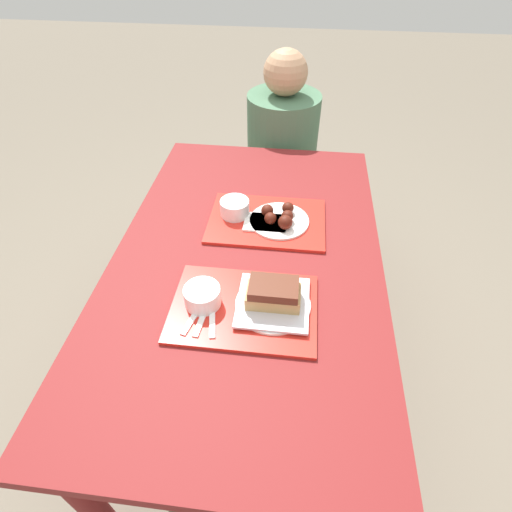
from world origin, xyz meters
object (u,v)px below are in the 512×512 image
object	(u,v)px
tray_far	(267,221)
bowl_coleslaw_near	(202,295)
tray_near	(244,308)
brisket_sandwich_plate	(273,298)
person_seated_across	(283,133)
wings_plate_far	(280,218)
bowl_coleslaw_far	(235,207)

from	to	relation	value
tray_far	bowl_coleslaw_near	distance (m)	0.44
tray_near	bowl_coleslaw_near	world-z (taller)	bowl_coleslaw_near
brisket_sandwich_plate	person_seated_across	world-z (taller)	person_seated_across
tray_near	tray_far	xyz separation A→B (m)	(0.03, 0.41, 0.00)
bowl_coleslaw_near	wings_plate_far	world-z (taller)	same
tray_far	brisket_sandwich_plate	bearing A→B (deg)	-81.98
bowl_coleslaw_near	wings_plate_far	distance (m)	0.44
tray_far	wings_plate_far	xyz separation A→B (m)	(0.05, -0.01, 0.02)
bowl_coleslaw_near	brisket_sandwich_plate	bearing A→B (deg)	4.47
bowl_coleslaw_near	person_seated_across	size ratio (longest dim) A/B	0.16
tray_near	wings_plate_far	bearing A→B (deg)	79.79
bowl_coleslaw_far	wings_plate_far	xyz separation A→B (m)	(0.17, -0.03, -0.01)
tray_far	bowl_coleslaw_far	world-z (taller)	bowl_coleslaw_far
bowl_coleslaw_far	person_seated_across	xyz separation A→B (m)	(0.13, 0.75, -0.07)
bowl_coleslaw_far	person_seated_across	bearing A→B (deg)	80.54
tray_near	brisket_sandwich_plate	xyz separation A→B (m)	(0.08, 0.02, 0.04)
tray_far	wings_plate_far	bearing A→B (deg)	-10.99
tray_near	person_seated_across	xyz separation A→B (m)	(0.03, 1.18, -0.03)
wings_plate_far	tray_near	bearing A→B (deg)	-100.21
bowl_coleslaw_far	wings_plate_far	size ratio (longest dim) A/B	0.49
brisket_sandwich_plate	person_seated_across	size ratio (longest dim) A/B	0.32
tray_far	person_seated_across	world-z (taller)	person_seated_across
person_seated_across	bowl_coleslaw_far	bearing A→B (deg)	-99.46
bowl_coleslaw_near	wings_plate_far	xyz separation A→B (m)	(0.19, 0.40, -0.01)
brisket_sandwich_plate	bowl_coleslaw_far	world-z (taller)	brisket_sandwich_plate
bowl_coleslaw_near	bowl_coleslaw_far	distance (m)	0.43
tray_near	bowl_coleslaw_near	bearing A→B (deg)	179.80
tray_near	bowl_coleslaw_near	distance (m)	0.12
person_seated_across	tray_near	bearing A→B (deg)	-91.59
wings_plate_far	person_seated_across	size ratio (longest dim) A/B	0.32
brisket_sandwich_plate	bowl_coleslaw_near	bearing A→B (deg)	-175.53
tray_near	tray_far	distance (m)	0.41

